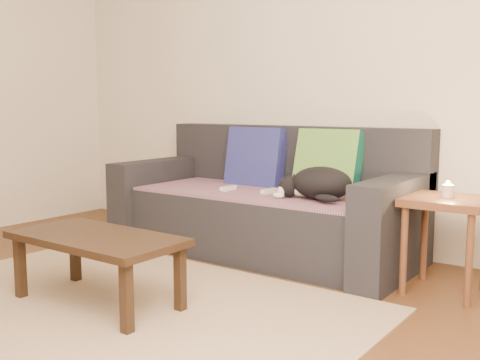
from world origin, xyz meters
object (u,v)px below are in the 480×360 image
object	(u,v)px
wii_remote_b	(269,191)
side_table	(447,215)
sofa	(266,208)
cat	(318,184)
wii_remote_a	(228,188)
coffee_table	(96,244)

from	to	relation	value
wii_remote_b	side_table	bearing A→B (deg)	-90.05
sofa	side_table	xyz separation A→B (m)	(1.27, -0.15, 0.12)
side_table	wii_remote_b	bearing A→B (deg)	178.95
sofa	side_table	distance (m)	1.29
sofa	cat	world-z (taller)	sofa
side_table	wii_remote_a	bearing A→B (deg)	-178.68
wii_remote_a	coffee_table	distance (m)	1.23
wii_remote_b	coffee_table	world-z (taller)	wii_remote_b
cat	wii_remote_a	xyz separation A→B (m)	(-0.68, -0.03, -0.08)
sofa	coffee_table	world-z (taller)	sofa
sofa	wii_remote_b	world-z (taller)	sofa
cat	side_table	size ratio (longest dim) A/B	0.99
cat	coffee_table	xyz separation A→B (m)	(-0.59, -1.25, -0.22)
sofa	wii_remote_b	size ratio (longest dim) A/B	14.00
wii_remote_a	coffee_table	xyz separation A→B (m)	(0.09, -1.22, -0.13)
side_table	coffee_table	size ratio (longest dim) A/B	0.57
cat	coffee_table	distance (m)	1.40
cat	coffee_table	size ratio (longest dim) A/B	0.56
cat	wii_remote_b	bearing A→B (deg)	-163.48
cat	wii_remote_a	bearing A→B (deg)	-157.38
wii_remote_a	side_table	size ratio (longest dim) A/B	0.29
cat	wii_remote_b	xyz separation A→B (m)	(-0.38, 0.02, -0.08)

